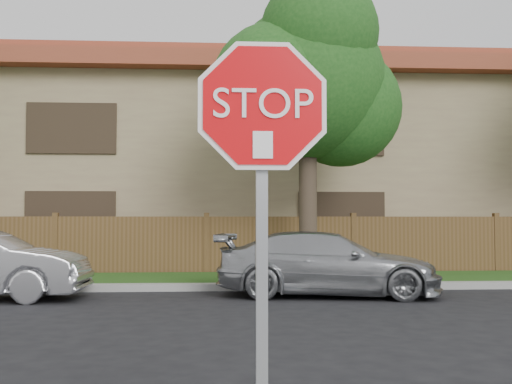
{
  "coord_description": "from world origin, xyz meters",
  "views": [
    {
      "loc": [
        0.37,
        -4.77,
        1.52
      ],
      "look_at": [
        0.6,
        -0.9,
        1.7
      ],
      "focal_mm": 42.0,
      "sensor_mm": 36.0,
      "label": 1
    }
  ],
  "objects": [
    {
      "name": "far_curb",
      "position": [
        0.0,
        8.15,
        0.07
      ],
      "size": [
        70.0,
        0.3,
        0.15
      ],
      "primitive_type": "cube",
      "color": "gray",
      "rests_on": "ground"
    },
    {
      "name": "fence",
      "position": [
        0.0,
        11.4,
        0.8
      ],
      "size": [
        70.0,
        0.12,
        1.6
      ],
      "primitive_type": "cube",
      "color": "#52391D",
      "rests_on": "ground"
    },
    {
      "name": "sedan_right",
      "position": [
        2.51,
        7.1,
        0.64
      ],
      "size": [
        4.62,
        2.4,
        1.28
      ],
      "primitive_type": "imported",
      "rotation": [
        0.0,
        0.0,
        1.43
      ],
      "color": "#9DA0A4",
      "rests_on": "ground"
    },
    {
      "name": "grass_strip",
      "position": [
        0.0,
        9.8,
        0.06
      ],
      "size": [
        70.0,
        3.0,
        0.12
      ],
      "primitive_type": "cube",
      "color": "#1E4714",
      "rests_on": "ground"
    },
    {
      "name": "stop_sign",
      "position": [
        0.6,
        -1.48,
        1.83
      ],
      "size": [
        1.01,
        0.13,
        2.55
      ],
      "color": "gray",
      "rests_on": "sidewalk_near"
    },
    {
      "name": "tree_mid",
      "position": [
        2.52,
        9.57,
        4.87
      ],
      "size": [
        4.8,
        3.9,
        7.35
      ],
      "color": "#382B21",
      "rests_on": "ground"
    },
    {
      "name": "apartment_building",
      "position": [
        0.0,
        17.0,
        3.53
      ],
      "size": [
        35.2,
        9.2,
        7.2
      ],
      "color": "#957E5C",
      "rests_on": "ground"
    }
  ]
}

